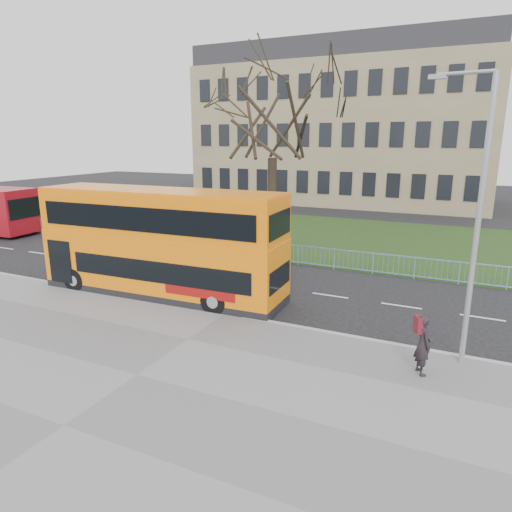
# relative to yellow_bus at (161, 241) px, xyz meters

# --- Properties ---
(ground) EXTENTS (120.00, 120.00, 0.00)m
(ground) POSITION_rel_yellow_bus_xyz_m (3.66, 0.51, -2.43)
(ground) COLOR black
(ground) RESTS_ON ground
(pavement) EXTENTS (80.00, 10.50, 0.12)m
(pavement) POSITION_rel_yellow_bus_xyz_m (3.66, -6.24, -2.37)
(pavement) COLOR slate
(pavement) RESTS_ON ground
(kerb) EXTENTS (80.00, 0.20, 0.14)m
(kerb) POSITION_rel_yellow_bus_xyz_m (3.66, -1.04, -2.36)
(kerb) COLOR #97989A
(kerb) RESTS_ON ground
(grass_verge) EXTENTS (80.00, 15.40, 0.08)m
(grass_verge) POSITION_rel_yellow_bus_xyz_m (3.66, 14.81, -2.39)
(grass_verge) COLOR #1F3613
(grass_verge) RESTS_ON ground
(guard_railing) EXTENTS (40.00, 0.12, 1.10)m
(guard_railing) POSITION_rel_yellow_bus_xyz_m (3.66, 7.11, -1.88)
(guard_railing) COLOR #7BAFDB
(guard_railing) RESTS_ON ground
(bare_tree) EXTENTS (9.08, 9.08, 12.96)m
(bare_tree) POSITION_rel_yellow_bus_xyz_m (0.66, 10.51, 4.13)
(bare_tree) COLOR black
(bare_tree) RESTS_ON grass_verge
(civic_building) EXTENTS (30.00, 15.00, 14.00)m
(civic_building) POSITION_rel_yellow_bus_xyz_m (-1.34, 35.51, 4.57)
(civic_building) COLOR #7F7050
(civic_building) RESTS_ON ground
(yellow_bus) EXTENTS (10.91, 2.93, 4.54)m
(yellow_bus) POSITION_rel_yellow_bus_xyz_m (0.00, 0.00, 0.00)
(yellow_bus) COLOR orange
(yellow_bus) RESTS_ON ground
(pedestrian) EXTENTS (0.69, 0.78, 1.78)m
(pedestrian) POSITION_rel_yellow_bus_xyz_m (10.97, -2.70, -1.42)
(pedestrian) COLOR black
(pedestrian) RESTS_ON pavement
(street_lamp) EXTENTS (1.75, 0.37, 8.26)m
(street_lamp) POSITION_rel_yellow_bus_xyz_m (11.91, -1.47, 2.22)
(street_lamp) COLOR #95989D
(street_lamp) RESTS_ON pavement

